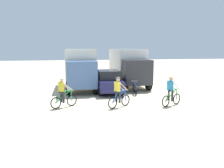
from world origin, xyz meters
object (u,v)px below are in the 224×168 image
at_px(box_truck_white_box, 128,65).
at_px(cyclist_cowboy_hat, 119,93).
at_px(cyclist_orange_shirt, 63,93).
at_px(bicycle_spare, 135,89).
at_px(sedan_parked, 108,82).
at_px(cyclist_near_camera, 171,92).
at_px(box_truck_cream_rv, 80,67).

height_order(box_truck_white_box, cyclist_cowboy_hat, box_truck_white_box).
relative_size(cyclist_orange_shirt, bicycle_spare, 1.06).
bearing_deg(box_truck_white_box, sedan_parked, -127.32).
height_order(cyclist_near_camera, bicycle_spare, cyclist_near_camera).
relative_size(sedan_parked, cyclist_orange_shirt, 2.33).
relative_size(box_truck_cream_rv, bicycle_spare, 3.98).
height_order(sedan_parked, cyclist_near_camera, cyclist_near_camera).
distance_m(box_truck_white_box, sedan_parked, 4.24).
bearing_deg(sedan_parked, cyclist_cowboy_hat, -93.42).
bearing_deg(cyclist_cowboy_hat, cyclist_near_camera, -4.14).
distance_m(sedan_parked, bicycle_spare, 2.18).
relative_size(box_truck_white_box, bicycle_spare, 3.95).
bearing_deg(sedan_parked, cyclist_near_camera, -59.78).
distance_m(box_truck_cream_rv, box_truck_white_box, 4.53).
distance_m(sedan_parked, cyclist_cowboy_hat, 4.71).
bearing_deg(cyclist_near_camera, sedan_parked, 120.22).
xyz_separation_m(box_truck_cream_rv, box_truck_white_box, (4.45, 0.86, 0.00)).
xyz_separation_m(sedan_parked, cyclist_near_camera, (2.87, -4.93, -0.04)).
bearing_deg(cyclist_orange_shirt, cyclist_cowboy_hat, -11.22).
relative_size(box_truck_white_box, cyclist_cowboy_hat, 3.72).
relative_size(box_truck_white_box, cyclist_near_camera, 3.72).
bearing_deg(cyclist_near_camera, box_truck_white_box, 92.59).
distance_m(box_truck_cream_rv, bicycle_spare, 5.36).
bearing_deg(cyclist_cowboy_hat, cyclist_orange_shirt, 168.78).
relative_size(sedan_parked, bicycle_spare, 2.47).
relative_size(sedan_parked, cyclist_near_camera, 2.33).
bearing_deg(box_truck_cream_rv, box_truck_white_box, 10.88).
distance_m(cyclist_orange_shirt, cyclist_cowboy_hat, 3.21).
bearing_deg(cyclist_cowboy_hat, box_truck_cream_rv, 103.15).
distance_m(sedan_parked, cyclist_orange_shirt, 5.33).
xyz_separation_m(sedan_parked, cyclist_cowboy_hat, (-0.28, -4.70, -0.04)).
xyz_separation_m(cyclist_near_camera, bicycle_spare, (-1.05, 3.84, -0.45)).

